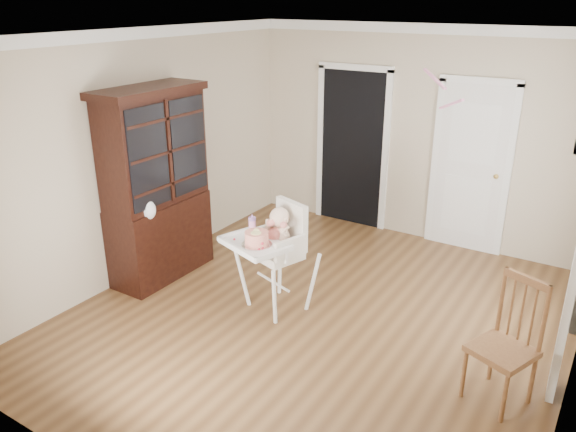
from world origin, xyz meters
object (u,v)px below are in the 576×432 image
Objects in this scene: cake at (257,238)px; dining_chair at (505,346)px; high_chair at (276,245)px; china_cabinet at (156,186)px; sippy_cup at (252,223)px.

cake is 0.28× the size of dining_chair.
high_chair is 1.57m from china_cabinet.
sippy_cup is 2.59m from dining_chair.
china_cabinet is at bearing -160.83° from dining_chair.
cake is at bearing -47.57° from sippy_cup.
cake is (-0.05, -0.26, 0.16)m from high_chair.
cake is at bearing -82.09° from high_chair.
high_chair is 0.54× the size of china_cabinet.
dining_chair is (2.55, -0.22, -0.39)m from sippy_cup.
dining_chair is (3.78, -0.16, -0.58)m from china_cabinet.
dining_chair reaches higher than cake.
sippy_cup is at bearing -160.60° from high_chair.
high_chair is 1.10× the size of dining_chair.
sippy_cup is at bearing 2.82° from china_cabinet.
high_chair is at bearing 2.47° from china_cabinet.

